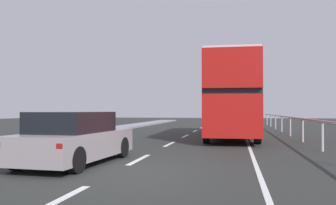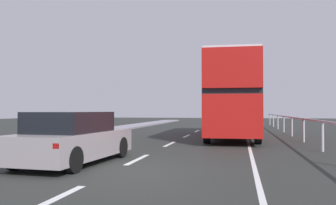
% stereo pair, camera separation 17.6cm
% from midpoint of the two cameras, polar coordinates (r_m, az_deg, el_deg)
% --- Properties ---
extents(ground_plane, '(75.34, 120.00, 0.10)m').
position_cam_midpoint_polar(ground_plane, '(8.95, -7.96, -11.14)').
color(ground_plane, '#292C29').
extents(lane_paint_markings, '(3.53, 46.00, 0.01)m').
position_cam_midpoint_polar(lane_paint_markings, '(16.58, 8.81, -6.39)').
color(lane_paint_markings, silver).
rests_on(lane_paint_markings, ground).
extents(bridge_side_railing, '(0.10, 42.00, 1.12)m').
position_cam_midpoint_polar(bridge_side_railing, '(17.57, 21.44, -3.05)').
color(bridge_side_railing, '#B3B1BB').
rests_on(bridge_side_railing, ground).
extents(double_decker_bus_red, '(2.74, 10.54, 4.15)m').
position_cam_midpoint_polar(double_decker_bus_red, '(19.55, 10.55, 0.92)').
color(double_decker_bus_red, '#AC1511').
rests_on(double_decker_bus_red, ground).
extents(hatchback_car_near, '(2.03, 4.39, 1.44)m').
position_cam_midpoint_polar(hatchback_car_near, '(10.19, -14.65, -5.71)').
color(hatchback_car_near, gray).
rests_on(hatchback_car_near, ground).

